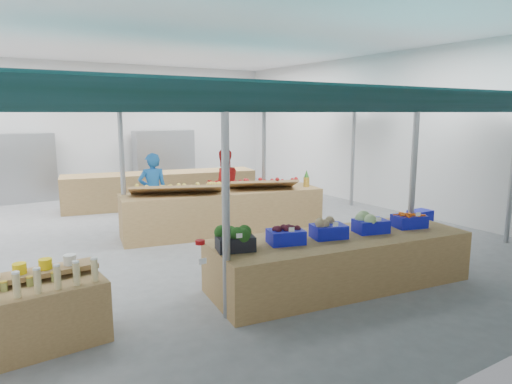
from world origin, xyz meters
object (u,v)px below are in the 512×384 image
(bottle_shelf, at_px, (28,314))
(crate_stack, at_px, (420,223))
(vendor_right, at_px, (224,185))
(fruit_counter, at_px, (223,212))
(vendor_left, at_px, (153,192))
(veg_counter, at_px, (340,261))

(bottle_shelf, distance_m, crate_stack, 7.67)
(bottle_shelf, distance_m, vendor_right, 6.52)
(bottle_shelf, distance_m, fruit_counter, 5.33)
(fruit_counter, height_order, vendor_right, vendor_right)
(vendor_right, bearing_deg, fruit_counter, 72.46)
(bottle_shelf, xyz_separation_m, vendor_left, (3.02, 4.36, 0.47))
(fruit_counter, bearing_deg, veg_counter, -78.18)
(bottle_shelf, xyz_separation_m, fruit_counter, (4.22, 3.26, 0.06))
(vendor_left, height_order, vendor_right, same)
(veg_counter, height_order, vendor_left, vendor_left)
(fruit_counter, relative_size, vendor_left, 2.50)
(veg_counter, relative_size, crate_stack, 6.98)
(fruit_counter, distance_m, vendor_left, 1.68)
(vendor_left, bearing_deg, bottle_shelf, 66.42)
(bottle_shelf, height_order, veg_counter, bottle_shelf)
(fruit_counter, bearing_deg, vendor_right, 72.46)
(veg_counter, distance_m, vendor_right, 4.84)
(crate_stack, relative_size, vendor_left, 0.33)
(fruit_counter, bearing_deg, vendor_left, 148.56)
(bottle_shelf, height_order, fruit_counter, bottle_shelf)
(veg_counter, bearing_deg, bottle_shelf, -178.02)
(bottle_shelf, height_order, vendor_left, vendor_left)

